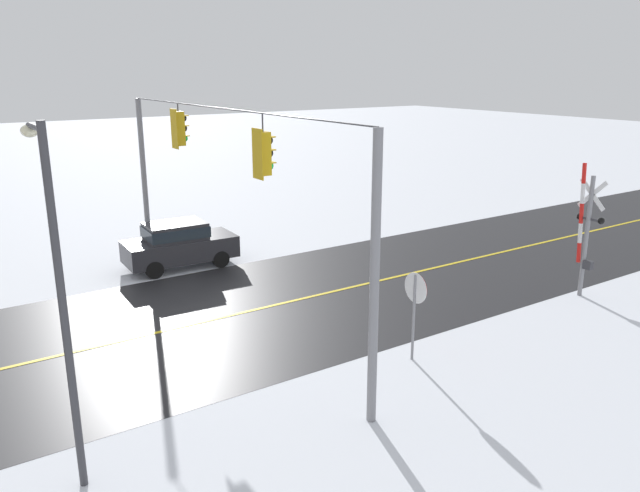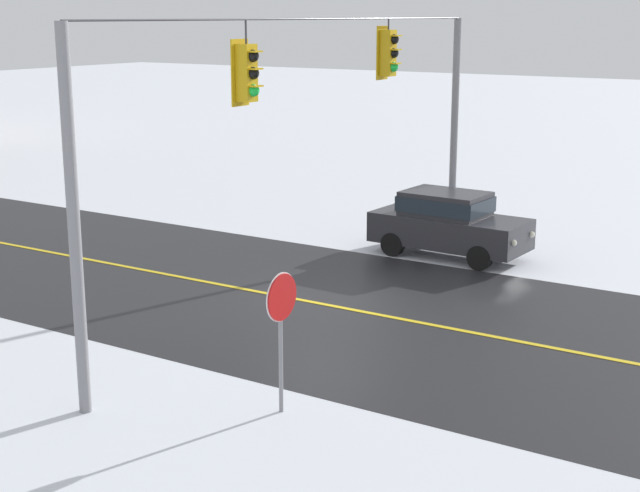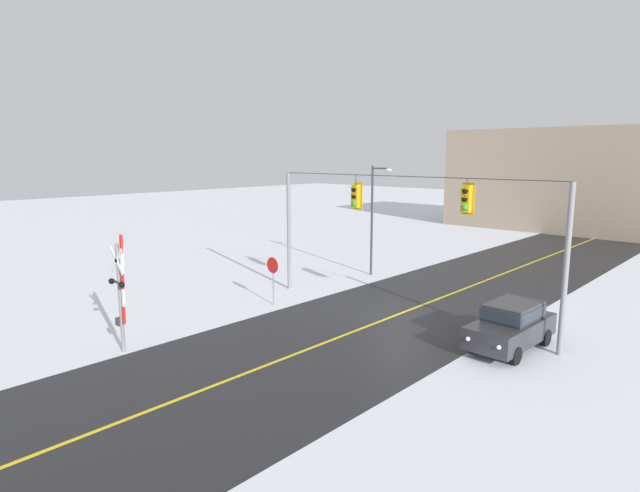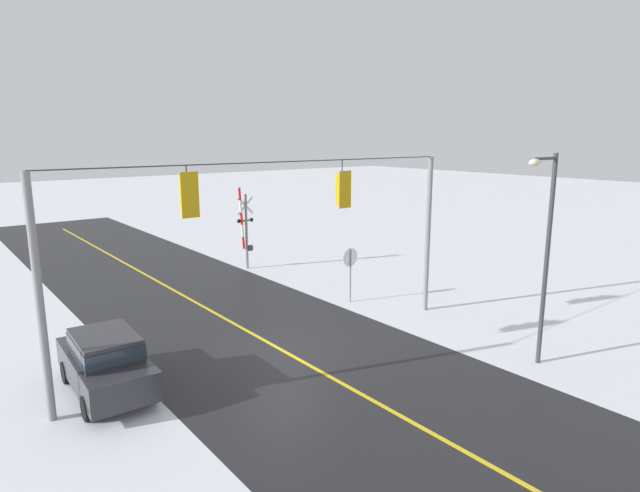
% 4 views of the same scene
% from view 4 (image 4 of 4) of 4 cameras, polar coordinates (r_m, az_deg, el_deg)
% --- Properties ---
extents(ground_plane, '(160.00, 160.00, 0.00)m').
position_cam_4_polar(ground_plane, '(17.94, -3.94, -11.20)').
color(ground_plane, silver).
extents(road_asphalt, '(9.00, 80.00, 0.01)m').
position_cam_4_polar(road_asphalt, '(13.90, 10.91, -18.63)').
color(road_asphalt, black).
rests_on(road_asphalt, ground).
extents(lane_centre_line, '(0.14, 72.00, 0.01)m').
position_cam_4_polar(lane_centre_line, '(13.89, 10.91, -18.61)').
color(lane_centre_line, gold).
rests_on(lane_centre_line, ground).
extents(signal_span, '(14.20, 0.47, 6.22)m').
position_cam_4_polar(signal_span, '(16.73, -4.49, 1.57)').
color(signal_span, gray).
rests_on(signal_span, ground).
extents(stop_sign, '(0.80, 0.09, 2.35)m').
position_cam_4_polar(stop_sign, '(22.55, 3.25, -1.81)').
color(stop_sign, gray).
rests_on(stop_sign, ground).
extents(railroad_crossing, '(0.98, 0.31, 4.36)m').
position_cam_4_polar(railroad_crossing, '(28.41, -7.98, 2.01)').
color(railroad_crossing, gray).
rests_on(railroad_crossing, ground).
extents(parked_car_charcoal, '(1.94, 4.25, 1.74)m').
position_cam_4_polar(parked_car_charcoal, '(16.00, -22.00, -11.29)').
color(parked_car_charcoal, '#2D2D33').
rests_on(parked_car_charcoal, ground).
extents(streetlamp_near, '(1.39, 0.28, 6.50)m').
position_cam_4_polar(streetlamp_near, '(17.13, 22.96, 0.49)').
color(streetlamp_near, '#38383D').
rests_on(streetlamp_near, ground).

